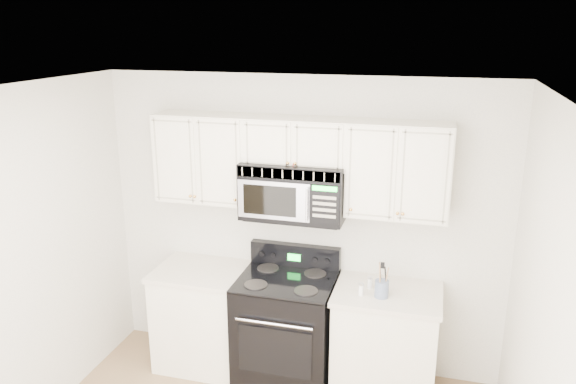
% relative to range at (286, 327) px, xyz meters
% --- Properties ---
extents(room, '(3.51, 3.51, 2.61)m').
position_rel_range_xyz_m(room, '(0.05, -1.41, 0.82)').
color(room, olive).
rests_on(room, ground).
extents(base_cabinet_left, '(0.86, 0.65, 0.92)m').
position_rel_range_xyz_m(base_cabinet_left, '(-0.75, 0.03, -0.06)').
color(base_cabinet_left, beige).
rests_on(base_cabinet_left, ground).
extents(base_cabinet_right, '(0.86, 0.65, 0.92)m').
position_rel_range_xyz_m(base_cabinet_right, '(0.85, 0.03, -0.06)').
color(base_cabinet_right, beige).
rests_on(base_cabinet_right, ground).
extents(range, '(0.80, 0.73, 1.13)m').
position_rel_range_xyz_m(range, '(0.00, 0.00, 0.00)').
color(range, black).
rests_on(range, ground).
extents(upper_cabinets, '(2.44, 0.37, 0.75)m').
position_rel_range_xyz_m(upper_cabinets, '(0.05, 0.17, 1.45)').
color(upper_cabinets, beige).
rests_on(upper_cabinets, ground).
extents(microwave, '(0.85, 0.47, 0.47)m').
position_rel_range_xyz_m(microwave, '(0.03, 0.12, 1.20)').
color(microwave, black).
rests_on(microwave, ground).
extents(utensil_crock, '(0.11, 0.11, 0.30)m').
position_rel_range_xyz_m(utensil_crock, '(0.80, -0.08, 0.51)').
color(utensil_crock, slate).
rests_on(utensil_crock, base_cabinet_right).
extents(shaker_salt, '(0.04, 0.04, 0.10)m').
position_rel_range_xyz_m(shaker_salt, '(0.64, -0.10, 0.49)').
color(shaker_salt, white).
rests_on(shaker_salt, base_cabinet_right).
extents(shaker_pepper, '(0.04, 0.04, 0.10)m').
position_rel_range_xyz_m(shaker_pepper, '(0.69, 0.04, 0.49)').
color(shaker_pepper, white).
rests_on(shaker_pepper, base_cabinet_right).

